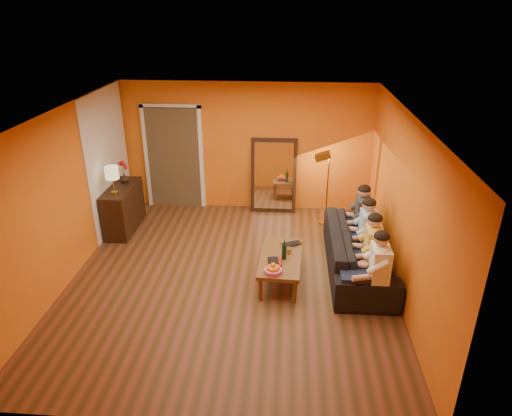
# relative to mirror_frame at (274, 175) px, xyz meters

# --- Properties ---
(room_shell) EXTENTS (5.00, 5.50, 2.60)m
(room_shell) POSITION_rel_mirror_frame_xyz_m (-0.55, -2.26, 0.54)
(room_shell) COLOR brown
(room_shell) RESTS_ON ground
(white_accent) EXTENTS (0.02, 1.90, 2.58)m
(white_accent) POSITION_rel_mirror_frame_xyz_m (-3.04, -0.88, 0.54)
(white_accent) COLOR white
(white_accent) RESTS_ON wall_left
(doorway_recess) EXTENTS (1.06, 0.30, 2.10)m
(doorway_recess) POSITION_rel_mirror_frame_xyz_m (-2.05, 0.20, 0.29)
(doorway_recess) COLOR #3F2D19
(doorway_recess) RESTS_ON floor
(door_jamb_left) EXTENTS (0.08, 0.06, 2.20)m
(door_jamb_left) POSITION_rel_mirror_frame_xyz_m (-2.62, 0.08, 0.29)
(door_jamb_left) COLOR white
(door_jamb_left) RESTS_ON wall_back
(door_jamb_right) EXTENTS (0.08, 0.06, 2.20)m
(door_jamb_right) POSITION_rel_mirror_frame_xyz_m (-1.48, 0.08, 0.29)
(door_jamb_right) COLOR white
(door_jamb_right) RESTS_ON wall_back
(door_header) EXTENTS (1.22, 0.06, 0.08)m
(door_header) POSITION_rel_mirror_frame_xyz_m (-2.05, 0.08, 1.36)
(door_header) COLOR white
(door_header) RESTS_ON wall_back
(mirror_frame) EXTENTS (0.92, 0.27, 1.51)m
(mirror_frame) POSITION_rel_mirror_frame_xyz_m (0.00, 0.00, 0.00)
(mirror_frame) COLOR black
(mirror_frame) RESTS_ON floor
(mirror_glass) EXTENTS (0.78, 0.21, 1.35)m
(mirror_glass) POSITION_rel_mirror_frame_xyz_m (0.00, -0.04, 0.00)
(mirror_glass) COLOR white
(mirror_glass) RESTS_ON mirror_frame
(sideboard) EXTENTS (0.44, 1.18, 0.85)m
(sideboard) POSITION_rel_mirror_frame_xyz_m (-2.79, -1.08, -0.34)
(sideboard) COLOR black
(sideboard) RESTS_ON floor
(table_lamp) EXTENTS (0.24, 0.24, 0.51)m
(table_lamp) POSITION_rel_mirror_frame_xyz_m (-2.79, -1.38, 0.34)
(table_lamp) COLOR beige
(table_lamp) RESTS_ON sideboard
(sofa) EXTENTS (2.40, 0.94, 0.70)m
(sofa) POSITION_rel_mirror_frame_xyz_m (1.45, -2.23, -0.41)
(sofa) COLOR black
(sofa) RESTS_ON floor
(coffee_table) EXTENTS (0.68, 1.25, 0.42)m
(coffee_table) POSITION_rel_mirror_frame_xyz_m (0.22, -2.63, -0.55)
(coffee_table) COLOR brown
(coffee_table) RESTS_ON floor
(floor_lamp) EXTENTS (0.33, 0.27, 1.44)m
(floor_lamp) POSITION_rel_mirror_frame_xyz_m (1.04, -0.57, -0.04)
(floor_lamp) COLOR gold
(floor_lamp) RESTS_ON floor
(dog) EXTENTS (0.54, 0.64, 0.64)m
(dog) POSITION_rel_mirror_frame_xyz_m (1.44, -3.11, -0.44)
(dog) COLOR #AC8C4D
(dog) RESTS_ON floor
(person_far_left) EXTENTS (0.70, 0.44, 1.22)m
(person_far_left) POSITION_rel_mirror_frame_xyz_m (1.58, -3.23, -0.15)
(person_far_left) COLOR white
(person_far_left) RESTS_ON sofa
(person_mid_left) EXTENTS (0.70, 0.44, 1.22)m
(person_mid_left) POSITION_rel_mirror_frame_xyz_m (1.58, -2.68, -0.15)
(person_mid_left) COLOR gold
(person_mid_left) RESTS_ON sofa
(person_mid_right) EXTENTS (0.70, 0.44, 1.22)m
(person_mid_right) POSITION_rel_mirror_frame_xyz_m (1.58, -2.13, -0.15)
(person_mid_right) COLOR #98BFEB
(person_mid_right) RESTS_ON sofa
(person_far_right) EXTENTS (0.70, 0.44, 1.22)m
(person_far_right) POSITION_rel_mirror_frame_xyz_m (1.58, -1.58, -0.15)
(person_far_right) COLOR #2E2E32
(person_far_right) RESTS_ON sofa
(fruit_bowl) EXTENTS (0.26, 0.26, 0.16)m
(fruit_bowl) POSITION_rel_mirror_frame_xyz_m (0.12, -3.08, -0.26)
(fruit_bowl) COLOR #DF4E99
(fruit_bowl) RESTS_ON coffee_table
(wine_bottle) EXTENTS (0.07, 0.07, 0.31)m
(wine_bottle) POSITION_rel_mirror_frame_xyz_m (0.27, -2.68, -0.18)
(wine_bottle) COLOR black
(wine_bottle) RESTS_ON coffee_table
(tumbler) EXTENTS (0.12, 0.12, 0.09)m
(tumbler) POSITION_rel_mirror_frame_xyz_m (0.34, -2.51, -0.29)
(tumbler) COLOR #B27F3F
(tumbler) RESTS_ON coffee_table
(laptop) EXTENTS (0.39, 0.34, 0.03)m
(laptop) POSITION_rel_mirror_frame_xyz_m (0.40, -2.28, -0.33)
(laptop) COLOR black
(laptop) RESTS_ON coffee_table
(book_lower) EXTENTS (0.23, 0.28, 0.02)m
(book_lower) POSITION_rel_mirror_frame_xyz_m (0.04, -2.83, -0.33)
(book_lower) COLOR black
(book_lower) RESTS_ON coffee_table
(book_mid) EXTENTS (0.19, 0.25, 0.02)m
(book_mid) POSITION_rel_mirror_frame_xyz_m (0.05, -2.82, -0.31)
(book_mid) COLOR #A71B13
(book_mid) RESTS_ON book_lower
(book_upper) EXTENTS (0.17, 0.22, 0.02)m
(book_upper) POSITION_rel_mirror_frame_xyz_m (0.04, -2.84, -0.29)
(book_upper) COLOR black
(book_upper) RESTS_ON book_mid
(vase) EXTENTS (0.17, 0.17, 0.18)m
(vase) POSITION_rel_mirror_frame_xyz_m (-2.79, -0.83, 0.18)
(vase) COLOR black
(vase) RESTS_ON sideboard
(flowers) EXTENTS (0.17, 0.17, 0.45)m
(flowers) POSITION_rel_mirror_frame_xyz_m (-2.79, -0.83, 0.43)
(flowers) COLOR #A71B13
(flowers) RESTS_ON vase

